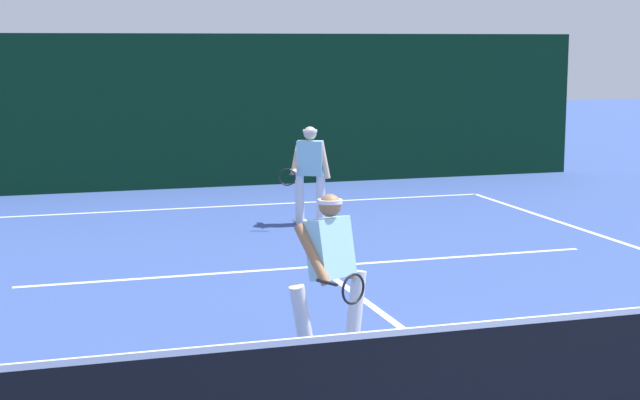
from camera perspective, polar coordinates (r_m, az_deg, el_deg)
name	(u,v)px	position (r m, az deg, el deg)	size (l,w,h in m)	color
court_line_baseline_far	(236,206)	(18.97, -4.84, -0.33)	(9.99, 0.10, 0.01)	white
court_line_service	(318,266)	(13.85, -0.10, -3.83)	(8.15, 0.10, 0.01)	white
court_line_centre	(398,325)	(11.08, 4.49, -7.16)	(0.10, 6.40, 0.01)	white
tennis_net	(547,373)	(8.18, 12.88, -9.66)	(10.95, 0.09, 1.08)	#1E4723
player_near	(330,269)	(9.66, 0.59, -4.00)	(0.96, 1.02, 1.66)	silver
player_far	(310,170)	(16.92, -0.60, 1.70)	(0.99, 0.86, 1.67)	silver
back_fence_windscreen	(209,111)	(21.34, -6.40, 5.09)	(17.14, 0.12, 3.26)	black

